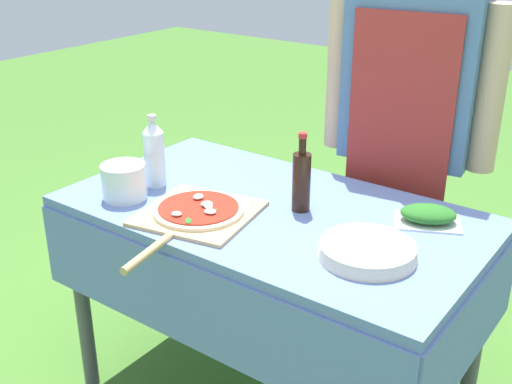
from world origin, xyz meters
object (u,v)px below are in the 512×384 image
object	(u,v)px
pizza_on_peel	(197,213)
water_bottle	(154,153)
oil_bottle	(301,180)
mixing_tub	(124,181)
person_cook	(408,118)
herb_container	(428,215)
prep_table	(271,238)
plate_stack	(367,251)

from	to	relation	value
pizza_on_peel	water_bottle	distance (m)	0.32
oil_bottle	mixing_tub	distance (m)	0.58
person_cook	herb_container	bearing A→B (deg)	116.70
prep_table	herb_container	world-z (taller)	herb_container
pizza_on_peel	mixing_tub	size ratio (longest dim) A/B	3.97
water_bottle	mixing_tub	bearing A→B (deg)	-91.96
oil_bottle	pizza_on_peel	bearing A→B (deg)	-134.52
person_cook	pizza_on_peel	distance (m)	0.84
herb_container	person_cook	bearing A→B (deg)	124.02
prep_table	water_bottle	world-z (taller)	water_bottle
oil_bottle	water_bottle	world-z (taller)	oil_bottle
water_bottle	herb_container	distance (m)	0.91
oil_bottle	herb_container	xyz separation A→B (m)	(0.36, 0.15, -0.07)
oil_bottle	mixing_tub	world-z (taller)	oil_bottle
prep_table	herb_container	bearing A→B (deg)	23.56
pizza_on_peel	plate_stack	size ratio (longest dim) A/B	2.15
person_cook	pizza_on_peel	world-z (taller)	person_cook
prep_table	herb_container	xyz separation A→B (m)	(0.44, 0.19, 0.13)
oil_bottle	person_cook	bearing A→B (deg)	77.31
water_bottle	plate_stack	xyz separation A→B (m)	(0.82, -0.03, -0.10)
pizza_on_peel	mixing_tub	world-z (taller)	mixing_tub
mixing_tub	plate_stack	distance (m)	0.83
pizza_on_peel	water_bottle	xyz separation A→B (m)	(-0.28, 0.11, 0.10)
oil_bottle	mixing_tub	bearing A→B (deg)	-152.85
pizza_on_peel	plate_stack	world-z (taller)	pizza_on_peel
oil_bottle	water_bottle	distance (m)	0.52
prep_table	pizza_on_peel	bearing A→B (deg)	-128.53
oil_bottle	herb_container	distance (m)	0.40
water_bottle	mixing_tub	xyz separation A→B (m)	(-0.00, -0.14, -0.06)
prep_table	oil_bottle	distance (m)	0.23
oil_bottle	plate_stack	distance (m)	0.35
pizza_on_peel	plate_stack	distance (m)	0.55
prep_table	person_cook	size ratio (longest dim) A/B	0.81
prep_table	pizza_on_peel	world-z (taller)	pizza_on_peel
prep_table	mixing_tub	xyz separation A→B (m)	(-0.43, -0.22, 0.17)
herb_container	mixing_tub	size ratio (longest dim) A/B	1.61
herb_container	pizza_on_peel	bearing A→B (deg)	-147.22
water_bottle	herb_container	bearing A→B (deg)	17.34
water_bottle	plate_stack	bearing A→B (deg)	-1.81
person_cook	water_bottle	xyz separation A→B (m)	(-0.62, -0.63, -0.08)
pizza_on_peel	oil_bottle	distance (m)	0.34
mixing_tub	plate_stack	xyz separation A→B (m)	(0.82, 0.11, -0.04)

